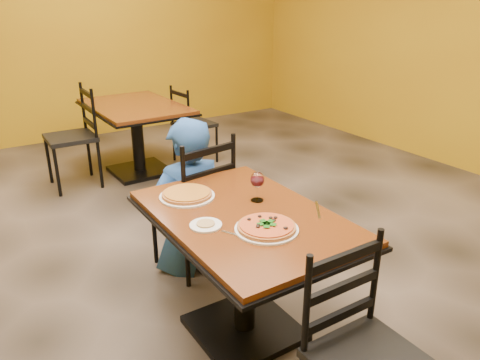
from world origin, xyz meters
TOP-DOWN VIEW (x-y plane):
  - floor at (0.00, 0.00)m, footprint 7.00×8.00m
  - wall_back at (0.00, 4.00)m, footprint 7.00×0.01m
  - table_main at (0.00, -0.50)m, footprint 0.83×1.23m
  - table_second at (0.45, 2.27)m, footprint 0.89×1.30m
  - chair_main_far at (0.10, 0.30)m, footprint 0.50×0.50m
  - chair_second_left at (-0.23, 2.27)m, footprint 0.46×0.46m
  - chair_second_right at (1.14, 2.27)m, footprint 0.43×0.43m
  - diner at (0.07, 0.32)m, footprint 0.57×0.38m
  - plate_main at (-0.01, -0.71)m, footprint 0.31×0.31m
  - pizza_main at (-0.01, -0.71)m, footprint 0.28×0.28m
  - plate_far at (-0.15, -0.15)m, footprint 0.31×0.31m
  - pizza_far at (-0.15, -0.15)m, footprint 0.28×0.28m
  - side_plate at (-0.24, -0.51)m, footprint 0.16×0.16m
  - dip at (-0.24, -0.51)m, footprint 0.09×0.09m
  - wine_glass at (0.15, -0.40)m, footprint 0.08×0.08m
  - fork at (-0.15, -0.68)m, footprint 0.10×0.17m
  - knife at (0.35, -0.67)m, footprint 0.14×0.18m

SIDE VIEW (x-z plane):
  - floor at x=0.00m, z-range -0.01..0.01m
  - chair_second_right at x=1.14m, z-range 0.00..0.87m
  - chair_main_far at x=0.10m, z-range 0.00..0.98m
  - chair_second_left at x=-0.23m, z-range 0.00..0.99m
  - diner at x=0.07m, z-range 0.00..1.08m
  - table_main at x=0.00m, z-range 0.18..0.93m
  - table_second at x=0.45m, z-range 0.18..0.93m
  - fork at x=-0.15m, z-range 0.75..0.75m
  - knife at x=0.35m, z-range 0.75..0.75m
  - plate_main at x=-0.01m, z-range 0.75..0.76m
  - plate_far at x=-0.15m, z-range 0.75..0.76m
  - side_plate at x=-0.24m, z-range 0.75..0.76m
  - dip at x=-0.24m, z-range 0.76..0.77m
  - pizza_main at x=-0.01m, z-range 0.76..0.78m
  - pizza_far at x=-0.15m, z-range 0.76..0.78m
  - wine_glass at x=0.15m, z-range 0.75..0.93m
  - wall_back at x=0.00m, z-range 0.00..3.00m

